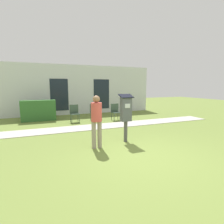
# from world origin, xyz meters

# --- Properties ---
(ground_plane) EXTENTS (40.00, 40.00, 0.00)m
(ground_plane) POSITION_xyz_m (0.00, 0.00, 0.00)
(ground_plane) COLOR olive
(sidewalk) EXTENTS (12.00, 1.10, 0.02)m
(sidewalk) POSITION_xyz_m (0.00, 3.69, 0.01)
(sidewalk) COLOR #B7B2A8
(sidewalk) RESTS_ON ground
(building_facade) EXTENTS (10.00, 0.26, 3.20)m
(building_facade) POSITION_xyz_m (0.00, 7.79, 1.60)
(building_facade) COLOR silver
(building_facade) RESTS_ON ground
(parking_meter) EXTENTS (0.44, 0.31, 1.59)m
(parking_meter) POSITION_xyz_m (0.11, 1.29, 1.02)
(parking_meter) COLOR #4C4C4C
(parking_meter) RESTS_ON ground
(person_standing) EXTENTS (0.32, 0.32, 1.58)m
(person_standing) POSITION_xyz_m (-0.97, 1.05, 0.93)
(person_standing) COLOR gray
(person_standing) RESTS_ON ground
(outdoor_chair_left) EXTENTS (0.44, 0.44, 0.90)m
(outdoor_chair_left) POSITION_xyz_m (-0.92, 5.15, 0.53)
(outdoor_chair_left) COLOR #334738
(outdoor_chair_left) RESTS_ON ground
(outdoor_chair_middle) EXTENTS (0.44, 0.44, 0.90)m
(outdoor_chair_middle) POSITION_xyz_m (0.16, 5.18, 0.53)
(outdoor_chair_middle) COLOR #334738
(outdoor_chair_middle) RESTS_ON ground
(outdoor_chair_right) EXTENTS (0.44, 0.44, 0.90)m
(outdoor_chair_right) POSITION_xyz_m (1.25, 4.84, 0.53)
(outdoor_chair_right) COLOR #334738
(outdoor_chair_right) RESTS_ON ground
(hedge_row) EXTENTS (1.74, 0.60, 1.10)m
(hedge_row) POSITION_xyz_m (-2.63, 6.27, 0.55)
(hedge_row) COLOR #33662D
(hedge_row) RESTS_ON ground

